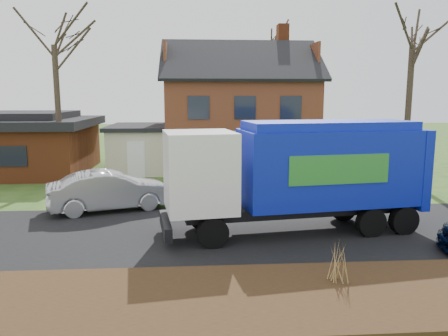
{
  "coord_description": "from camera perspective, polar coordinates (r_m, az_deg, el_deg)",
  "views": [
    {
      "loc": [
        -0.87,
        -14.28,
        4.64
      ],
      "look_at": [
        0.29,
        2.5,
        1.86
      ],
      "focal_mm": 35.0,
      "sensor_mm": 36.0,
      "label": 1
    }
  ],
  "objects": [
    {
      "name": "ground",
      "position": [
        15.04,
        -0.43,
        -8.58
      ],
      "size": [
        120.0,
        120.0,
        0.0
      ],
      "primitive_type": "plane",
      "color": "#2A4B19",
      "rests_on": "ground"
    },
    {
      "name": "road",
      "position": [
        15.04,
        -0.43,
        -8.55
      ],
      "size": [
        80.0,
        7.0,
        0.02
      ],
      "primitive_type": "cube",
      "color": "black",
      "rests_on": "ground"
    },
    {
      "name": "mulch_verge",
      "position": [
        10.08,
        1.5,
        -17.07
      ],
      "size": [
        80.0,
        3.5,
        0.3
      ],
      "primitive_type": "cube",
      "color": "black",
      "rests_on": "ground"
    },
    {
      "name": "main_house",
      "position": [
        28.3,
        0.85,
        8.15
      ],
      "size": [
        12.95,
        8.95,
        9.26
      ],
      "color": "beige",
      "rests_on": "ground"
    },
    {
      "name": "ranch_house",
      "position": [
        29.6,
        -26.04,
        2.95
      ],
      "size": [
        9.8,
        8.2,
        3.7
      ],
      "color": "brown",
      "rests_on": "ground"
    },
    {
      "name": "garbage_truck",
      "position": [
        14.98,
        10.08,
        -0.15
      ],
      "size": [
        9.13,
        3.6,
        3.81
      ],
      "rotation": [
        0.0,
        0.0,
        0.14
      ],
      "color": "black",
      "rests_on": "ground"
    },
    {
      "name": "silver_sedan",
      "position": [
        18.47,
        -14.62,
        -2.88
      ],
      "size": [
        5.23,
        3.2,
        1.63
      ],
      "primitive_type": "imported",
      "rotation": [
        0.0,
        0.0,
        1.89
      ],
      "color": "#B1B3B9",
      "rests_on": "ground"
    },
    {
      "name": "tree_front_west",
      "position": [
        25.15,
        -21.46,
        17.16
      ],
      "size": [
        3.39,
        3.39,
        10.09
      ],
      "color": "#3D3125",
      "rests_on": "ground"
    },
    {
      "name": "tree_front_east",
      "position": [
        26.85,
        23.58,
        17.02
      ],
      "size": [
        3.79,
        3.79,
        10.53
      ],
      "color": "#382C21",
      "rests_on": "ground"
    },
    {
      "name": "tree_back",
      "position": [
        35.76,
        6.21,
        16.82
      ],
      "size": [
        3.52,
        3.52,
        11.16
      ],
      "color": "#3C2F24",
      "rests_on": "ground"
    },
    {
      "name": "grass_clump_mid",
      "position": [
        10.81,
        14.66,
        -11.81
      ],
      "size": [
        0.35,
        0.29,
        0.97
      ],
      "color": "olive",
      "rests_on": "mulch_verge"
    }
  ]
}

